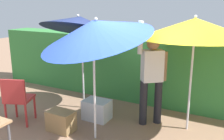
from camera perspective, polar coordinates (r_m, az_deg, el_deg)
name	(u,v)px	position (r m, az deg, el deg)	size (l,w,h in m)	color
ground_plane	(103,138)	(4.31, -1.94, -15.20)	(24.00, 24.00, 0.00)	#937056
hedge_row	(147,69)	(5.74, 7.98, 0.21)	(8.00, 0.70, 1.45)	#38843D
umbrella_rainbow	(80,23)	(5.09, -7.27, 10.41)	(1.55, 1.56, 2.14)	silver
umbrella_orange	(95,30)	(3.76, -3.92, 8.93)	(1.78, 1.73, 2.22)	silver
umbrella_yellow	(195,28)	(4.30, 18.22, 8.97)	(1.86, 1.86, 1.98)	silver
person_vendor	(152,75)	(4.52, 8.99, -1.08)	(0.48, 0.42, 1.88)	black
chair_plastic	(18,98)	(4.88, -20.57, -5.88)	(0.57, 0.57, 0.89)	#B72D2D
cooler_box	(97,110)	(4.88, -3.43, -8.95)	(0.49, 0.36, 0.38)	silver
crate_cardboard	(61,121)	(4.56, -11.44, -11.22)	(0.46, 0.31, 0.36)	#9E7A4C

